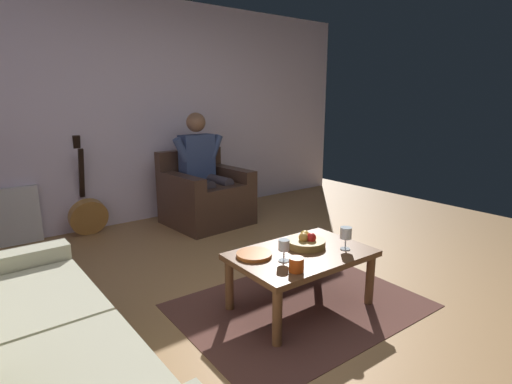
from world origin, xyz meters
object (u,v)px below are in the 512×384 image
object	(u,v)px
person_seated	(203,165)
guitar	(88,213)
wine_glass_near	(346,234)
fruit_bowl	(306,242)
wine_glass_far	(284,247)
candle_jar	(296,265)
coffee_table	(301,260)
decorative_dish	(254,255)
armchair	(205,197)

from	to	relation	value
person_seated	guitar	bearing A→B (deg)	-21.05
wine_glass_near	fruit_bowl	xyz separation A→B (m)	(0.18, -0.21, -0.07)
wine_glass_near	fruit_bowl	size ratio (longest dim) A/B	0.58
wine_glass_far	candle_jar	distance (m)	0.18
person_seated	wine_glass_far	xyz separation A→B (m)	(0.67, 2.16, -0.18)
coffee_table	fruit_bowl	distance (m)	0.15
wine_glass_near	coffee_table	bearing A→B (deg)	-27.62
guitar	decorative_dish	world-z (taller)	guitar
fruit_bowl	wine_glass_near	bearing A→B (deg)	130.18
armchair	guitar	size ratio (longest dim) A/B	0.85
fruit_bowl	candle_jar	size ratio (longest dim) A/B	3.02
armchair	wine_glass_far	distance (m)	2.25
armchair	candle_jar	xyz separation A→B (m)	(0.72, 2.30, 0.14)
decorative_dish	fruit_bowl	bearing A→B (deg)	168.94
armchair	candle_jar	world-z (taller)	armchair
armchair	coffee_table	xyz separation A→B (m)	(0.48, 2.09, 0.04)
guitar	fruit_bowl	distance (m)	2.58
fruit_bowl	candle_jar	distance (m)	0.44
coffee_table	wine_glass_near	size ratio (longest dim) A/B	6.01
candle_jar	decorative_dish	bearing A→B (deg)	-80.28
armchair	candle_jar	distance (m)	2.41
coffee_table	wine_glass_far	size ratio (longest dim) A/B	6.61
person_seated	guitar	size ratio (longest dim) A/B	1.20
coffee_table	guitar	xyz separation A→B (m)	(0.73, -2.49, -0.12)
guitar	coffee_table	bearing A→B (deg)	106.32
armchair	person_seated	world-z (taller)	person_seated
wine_glass_near	person_seated	bearing A→B (deg)	-94.94
guitar	candle_jar	distance (m)	2.75
wine_glass_near	wine_glass_far	world-z (taller)	wine_glass_near
person_seated	fruit_bowl	size ratio (longest dim) A/B	4.58
armchair	fruit_bowl	world-z (taller)	armchair
wine_glass_far	decorative_dish	distance (m)	0.23
coffee_table	wine_glass_near	world-z (taller)	wine_glass_near
decorative_dish	wine_glass_near	bearing A→B (deg)	153.62
coffee_table	fruit_bowl	xyz separation A→B (m)	(-0.10, -0.06, 0.09)
person_seated	coffee_table	bearing A→B (deg)	73.51
armchair	wine_glass_near	size ratio (longest dim) A/B	5.63
person_seated	wine_glass_far	size ratio (longest dim) A/B	8.72
coffee_table	guitar	size ratio (longest dim) A/B	0.91
wine_glass_near	decorative_dish	bearing A→B (deg)	-26.38
armchair	fruit_bowl	distance (m)	2.07
armchair	decorative_dish	bearing A→B (deg)	64.45
fruit_bowl	candle_jar	xyz separation A→B (m)	(0.34, 0.27, 0.01)
guitar	candle_jar	bearing A→B (deg)	100.27
person_seated	wine_glass_far	bearing A→B (deg)	68.84
fruit_bowl	armchair	bearing A→B (deg)	-100.43
wine_glass_far	fruit_bowl	bearing A→B (deg)	-161.21
coffee_table	decorative_dish	world-z (taller)	decorative_dish
wine_glass_far	decorative_dish	size ratio (longest dim) A/B	0.61
fruit_bowl	decorative_dish	bearing A→B (deg)	-11.06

